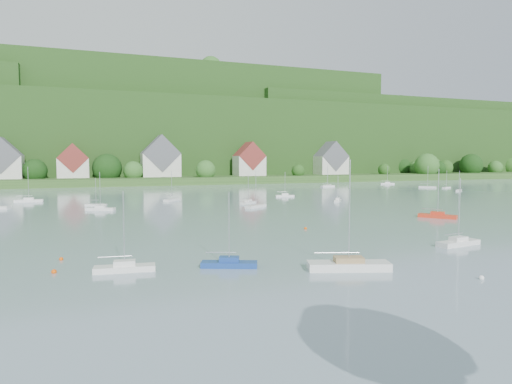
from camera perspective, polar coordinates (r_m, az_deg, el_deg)
far_shore_strip at (r=210.39m, az=-13.81°, el=1.59°), size 600.00×60.00×3.00m
forested_ridge at (r=278.73m, az=-15.46°, el=6.56°), size 620.00×181.22×69.89m
village_building_0 at (r=198.14m, az=-29.42°, el=3.34°), size 14.00×10.40×16.00m
village_building_1 at (r=197.86m, az=-22.14°, el=3.35°), size 12.00×9.36×14.00m
village_building_2 at (r=198.97m, az=-12.01°, el=4.01°), size 16.00×11.44×18.00m
village_building_3 at (r=206.79m, az=-0.87°, el=3.87°), size 13.00×10.40×15.50m
village_building_4 at (r=229.37m, az=9.46°, el=3.88°), size 15.00×10.40×16.50m
near_sailboat_0 at (r=44.53m, az=-16.30°, el=-9.11°), size 5.75×2.26×7.56m
near_sailboat_1 at (r=44.52m, az=-3.42°, el=-8.96°), size 5.63×3.49×7.38m
near_sailboat_2 at (r=44.20m, az=11.65°, el=-9.00°), size 8.05×4.54×10.48m
near_sailboat_3 at (r=60.47m, az=24.24°, el=-5.80°), size 6.28×2.59×8.23m
near_sailboat_5 at (r=87.18m, az=22.01°, el=-2.76°), size 5.39×6.29×8.79m
mooring_buoy_0 at (r=46.21m, az=-24.21°, el=-9.36°), size 0.49×0.49×0.49m
mooring_buoy_1 at (r=44.78m, az=26.64°, el=-9.87°), size 0.47×0.47×0.47m
mooring_buoy_3 at (r=68.34m, az=6.29°, el=-4.71°), size 0.44×0.44×0.44m
mooring_buoy_5 at (r=51.68m, az=-23.44°, el=-7.92°), size 0.41×0.41×0.41m
far_sailboat_cluster at (r=130.64m, az=-4.90°, el=-0.30°), size 184.75×76.98×8.71m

